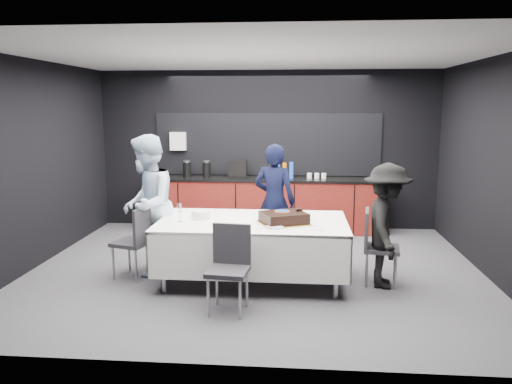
{
  "coord_description": "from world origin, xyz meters",
  "views": [
    {
      "loc": [
        0.55,
        -6.39,
        2.18
      ],
      "look_at": [
        0.0,
        0.1,
        1.05
      ],
      "focal_mm": 35.0,
      "sensor_mm": 36.0,
      "label": 1
    }
  ],
  "objects_px": {
    "champagne_flute": "(179,209)",
    "chair_right": "(375,241)",
    "chair_near": "(230,261)",
    "person_right": "(386,226)",
    "person_left": "(147,205)",
    "chair_left": "(137,237)",
    "party_table": "(253,231)",
    "plate_stack": "(201,215)",
    "person_center": "(274,201)",
    "cake_assembly": "(284,218)"
  },
  "relations": [
    {
      "from": "plate_stack",
      "to": "person_right",
      "type": "height_order",
      "value": "person_right"
    },
    {
      "from": "plate_stack",
      "to": "person_center",
      "type": "distance_m",
      "value": 1.32
    },
    {
      "from": "plate_stack",
      "to": "champagne_flute",
      "type": "bearing_deg",
      "value": -137.79
    },
    {
      "from": "chair_near",
      "to": "person_right",
      "type": "distance_m",
      "value": 1.99
    },
    {
      "from": "chair_near",
      "to": "cake_assembly",
      "type": "bearing_deg",
      "value": 54.24
    },
    {
      "from": "party_table",
      "to": "chair_left",
      "type": "xyz_separation_m",
      "value": [
        -1.48,
        -0.01,
        -0.11
      ]
    },
    {
      "from": "chair_near",
      "to": "person_right",
      "type": "bearing_deg",
      "value": 25.53
    },
    {
      "from": "party_table",
      "to": "chair_near",
      "type": "height_order",
      "value": "chair_near"
    },
    {
      "from": "champagne_flute",
      "to": "chair_right",
      "type": "xyz_separation_m",
      "value": [
        2.39,
        0.19,
        -0.4
      ]
    },
    {
      "from": "plate_stack",
      "to": "chair_left",
      "type": "relative_size",
      "value": 0.26
    },
    {
      "from": "plate_stack",
      "to": "champagne_flute",
      "type": "relative_size",
      "value": 1.05
    },
    {
      "from": "cake_assembly",
      "to": "party_table",
      "type": "bearing_deg",
      "value": 161.37
    },
    {
      "from": "champagne_flute",
      "to": "chair_near",
      "type": "bearing_deg",
      "value": -46.42
    },
    {
      "from": "cake_assembly",
      "to": "chair_near",
      "type": "relative_size",
      "value": 0.74
    },
    {
      "from": "chair_right",
      "to": "person_center",
      "type": "distance_m",
      "value": 1.65
    },
    {
      "from": "cake_assembly",
      "to": "person_center",
      "type": "xyz_separation_m",
      "value": [
        -0.17,
        1.16,
        -0.02
      ]
    },
    {
      "from": "chair_left",
      "to": "chair_right",
      "type": "distance_m",
      "value": 2.99
    },
    {
      "from": "plate_stack",
      "to": "champagne_flute",
      "type": "xyz_separation_m",
      "value": [
        -0.22,
        -0.2,
        0.11
      ]
    },
    {
      "from": "cake_assembly",
      "to": "chair_near",
      "type": "height_order",
      "value": "cake_assembly"
    },
    {
      "from": "champagne_flute",
      "to": "chair_right",
      "type": "bearing_deg",
      "value": 4.45
    },
    {
      "from": "party_table",
      "to": "person_right",
      "type": "bearing_deg",
      "value": -1.75
    },
    {
      "from": "plate_stack",
      "to": "cake_assembly",
      "type": "bearing_deg",
      "value": -9.71
    },
    {
      "from": "person_center",
      "to": "person_right",
      "type": "distance_m",
      "value": 1.77
    },
    {
      "from": "party_table",
      "to": "person_center",
      "type": "relative_size",
      "value": 1.4
    },
    {
      "from": "person_center",
      "to": "cake_assembly",
      "type": "bearing_deg",
      "value": 113.78
    },
    {
      "from": "chair_left",
      "to": "plate_stack",
      "type": "bearing_deg",
      "value": 3.79
    },
    {
      "from": "champagne_flute",
      "to": "plate_stack",
      "type": "bearing_deg",
      "value": 42.21
    },
    {
      "from": "cake_assembly",
      "to": "chair_right",
      "type": "bearing_deg",
      "value": 8.39
    },
    {
      "from": "chair_right",
      "to": "person_left",
      "type": "height_order",
      "value": "person_left"
    },
    {
      "from": "chair_right",
      "to": "champagne_flute",
      "type": "bearing_deg",
      "value": -175.55
    },
    {
      "from": "person_left",
      "to": "person_right",
      "type": "xyz_separation_m",
      "value": [
        3.02,
        -0.28,
        -0.15
      ]
    },
    {
      "from": "party_table",
      "to": "chair_near",
      "type": "bearing_deg",
      "value": -100.43
    },
    {
      "from": "chair_left",
      "to": "person_center",
      "type": "distance_m",
      "value": 2.01
    },
    {
      "from": "plate_stack",
      "to": "chair_near",
      "type": "xyz_separation_m",
      "value": [
        0.49,
        -0.95,
        -0.3
      ]
    },
    {
      "from": "person_left",
      "to": "person_right",
      "type": "distance_m",
      "value": 3.04
    },
    {
      "from": "cake_assembly",
      "to": "person_left",
      "type": "height_order",
      "value": "person_left"
    },
    {
      "from": "party_table",
      "to": "person_center",
      "type": "xyz_separation_m",
      "value": [
        0.22,
        1.03,
        0.19
      ]
    },
    {
      "from": "person_right",
      "to": "plate_stack",
      "type": "bearing_deg",
      "value": 93.55
    },
    {
      "from": "chair_left",
      "to": "party_table",
      "type": "bearing_deg",
      "value": 0.23
    },
    {
      "from": "cake_assembly",
      "to": "chair_near",
      "type": "distance_m",
      "value": 1.0
    },
    {
      "from": "chair_near",
      "to": "person_right",
      "type": "relative_size",
      "value": 0.61
    },
    {
      "from": "chair_left",
      "to": "chair_right",
      "type": "height_order",
      "value": "same"
    },
    {
      "from": "person_center",
      "to": "person_left",
      "type": "height_order",
      "value": "person_left"
    },
    {
      "from": "chair_near",
      "to": "chair_left",
      "type": "bearing_deg",
      "value": 145.63
    },
    {
      "from": "cake_assembly",
      "to": "person_right",
      "type": "bearing_deg",
      "value": 3.8
    },
    {
      "from": "chair_left",
      "to": "chair_near",
      "type": "distance_m",
      "value": 1.59
    },
    {
      "from": "party_table",
      "to": "chair_left",
      "type": "height_order",
      "value": "chair_left"
    },
    {
      "from": "party_table",
      "to": "person_right",
      "type": "height_order",
      "value": "person_right"
    },
    {
      "from": "party_table",
      "to": "plate_stack",
      "type": "height_order",
      "value": "plate_stack"
    },
    {
      "from": "cake_assembly",
      "to": "person_center",
      "type": "height_order",
      "value": "person_center"
    }
  ]
}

